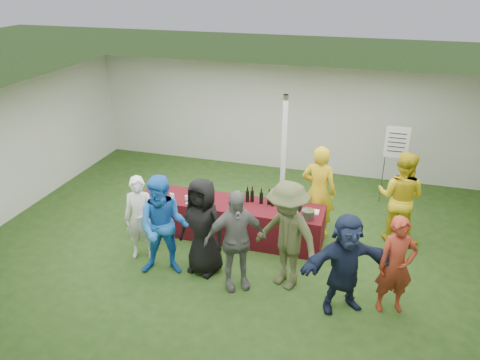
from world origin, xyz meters
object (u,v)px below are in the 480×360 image
(wine_list_sign, at_px, (396,148))
(customer_3, at_px, (235,240))
(staff_pourer, at_px, (319,191))
(customer_4, at_px, (287,236))
(customer_0, at_px, (140,218))
(serving_table, at_px, (230,219))
(staff_back, at_px, (400,197))
(customer_1, at_px, (164,226))
(customer_6, at_px, (396,266))
(dump_bucket, at_px, (308,215))
(customer_5, at_px, (345,263))
(customer_2, at_px, (203,227))

(wine_list_sign, bearing_deg, customer_3, -122.29)
(staff_pourer, height_order, customer_4, customer_4)
(customer_0, height_order, customer_4, customer_4)
(customer_3, relative_size, customer_4, 0.93)
(serving_table, height_order, staff_back, staff_back)
(staff_pourer, xyz_separation_m, customer_1, (-2.31, -2.03, -0.02))
(customer_6, bearing_deg, wine_list_sign, 71.70)
(customer_6, bearing_deg, staff_pourer, 107.56)
(customer_3, bearing_deg, customer_4, -11.29)
(staff_back, xyz_separation_m, customer_6, (-0.08, -2.15, -0.11))
(dump_bucket, xyz_separation_m, customer_5, (0.77, -1.31, -0.02))
(staff_back, bearing_deg, customer_5, 87.13)
(serving_table, height_order, customer_5, customer_5)
(customer_0, distance_m, customer_5, 3.65)
(customer_1, bearing_deg, customer_3, -15.79)
(dump_bucket, height_order, customer_4, customer_4)
(customer_1, bearing_deg, customer_0, 137.35)
(staff_back, bearing_deg, staff_pourer, 24.37)
(staff_back, height_order, customer_1, staff_back)
(wine_list_sign, bearing_deg, customer_6, -89.35)
(customer_0, bearing_deg, customer_5, -22.94)
(customer_4, relative_size, customer_5, 1.15)
(customer_0, xyz_separation_m, customer_3, (1.88, -0.36, 0.08))
(dump_bucket, bearing_deg, customer_1, -151.43)
(serving_table, xyz_separation_m, wine_list_sign, (2.99, 2.39, 0.94))
(customer_3, distance_m, customer_6, 2.48)
(customer_2, xyz_separation_m, customer_5, (2.40, -0.32, -0.06))
(customer_4, bearing_deg, staff_pourer, 109.80)
(customer_2, bearing_deg, customer_5, 5.51)
(staff_back, bearing_deg, customer_0, 39.64)
(wine_list_sign, distance_m, customer_1, 5.34)
(wine_list_sign, distance_m, staff_pourer, 2.30)
(customer_2, bearing_deg, dump_bucket, 44.32)
(wine_list_sign, xyz_separation_m, customer_0, (-4.32, -3.50, -0.52))
(wine_list_sign, bearing_deg, customer_1, -134.05)
(customer_0, bearing_deg, customer_4, -18.50)
(customer_0, distance_m, customer_1, 0.71)
(wine_list_sign, xyz_separation_m, customer_1, (-3.70, -3.83, -0.41))
(customer_0, bearing_deg, staff_back, 7.01)
(staff_pourer, relative_size, staff_back, 1.02)
(customer_0, bearing_deg, wine_list_sign, 22.66)
(customer_1, xyz_separation_m, customer_5, (3.01, -0.09, -0.09))
(customer_1, xyz_separation_m, customer_2, (0.61, 0.23, -0.03))
(customer_1, height_order, customer_6, customer_1)
(customer_1, bearing_deg, serving_table, 49.31)
(customer_3, xyz_separation_m, customer_4, (0.79, 0.26, 0.07))
(staff_back, xyz_separation_m, customer_4, (-1.77, -2.02, 0.03))
(staff_pourer, distance_m, customer_0, 3.39)
(serving_table, distance_m, customer_1, 1.69)
(wine_list_sign, height_order, customer_4, customer_4)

